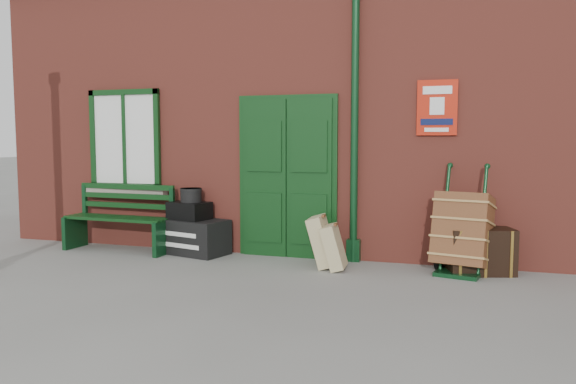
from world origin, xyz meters
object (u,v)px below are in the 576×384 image
at_px(porter_trolley, 462,232).
at_px(dark_trunk, 479,250).
at_px(bench, 121,216).
at_px(houdini_trunk, 193,236).

distance_m(porter_trolley, dark_trunk, 0.32).
xyz_separation_m(bench, houdini_trunk, (1.14, 0.09, -0.26)).
xyz_separation_m(houdini_trunk, dark_trunk, (3.92, 0.00, 0.03)).
height_order(bench, houdini_trunk, bench).
height_order(houdini_trunk, porter_trolley, porter_trolley).
distance_m(bench, dark_trunk, 5.06).
bearing_deg(porter_trolley, bench, -166.87).
bearing_deg(houdini_trunk, dark_trunk, 14.30).
relative_size(bench, porter_trolley, 1.26).
bearing_deg(bench, porter_trolley, 2.70).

